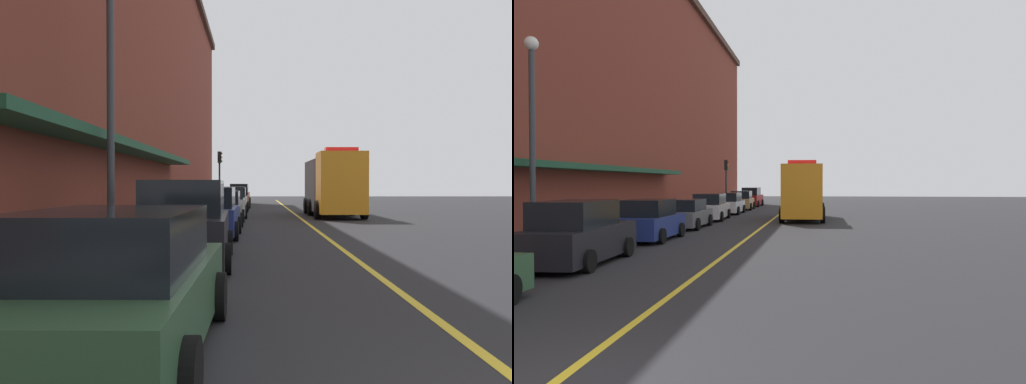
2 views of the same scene
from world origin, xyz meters
The scene contains 18 objects.
ground_plane centered at (0.00, 25.00, 0.00)m, with size 112.00×112.00×0.00m, color #232326.
sidewalk_left centered at (-6.20, 25.00, 0.07)m, with size 2.40×70.00×0.15m, color #9E9B93.
lane_center_stripe centered at (0.00, 25.00, 0.00)m, with size 0.16×70.00×0.01m, color gold.
brick_building_left centered at (-13.90, 24.00, 8.82)m, with size 14.16×64.00×17.62m.
parked_car_1 centered at (-4.03, 8.69, 0.89)m, with size 2.24×4.81×1.91m.
parked_car_2 centered at (-4.00, 14.85, 0.81)m, with size 2.07×4.26×1.73m.
parked_car_3 centered at (-4.01, 20.53, 0.73)m, with size 2.08×4.55×1.54m.
parked_car_4 centered at (-4.01, 26.19, 0.81)m, with size 2.25×4.81×1.72m.
parked_car_5 centered at (-3.91, 32.48, 0.77)m, with size 1.95×4.35×1.64m.
parked_car_6 centered at (-3.93, 38.37, 0.79)m, with size 2.18×4.31×1.68m.
parked_car_7 centered at (-3.93, 44.66, 0.89)m, with size 2.03×4.92×1.92m.
utility_truck centered at (2.03, 27.14, 1.80)m, with size 2.82×8.05×3.78m.
parking_meter_0 centered at (-5.35, 23.68, 1.06)m, with size 0.14×0.18×1.33m.
parking_meter_2 centered at (-5.35, 42.78, 1.06)m, with size 0.14×0.18×1.33m.
parking_meter_3 centered at (-5.35, 46.11, 1.06)m, with size 0.14×0.18×1.33m.
parking_meter_4 centered at (-5.35, 18.92, 1.06)m, with size 0.14×0.18×1.33m.
street_lamp_left centered at (-5.95, 9.48, 4.40)m, with size 0.44×0.44×6.94m.
traffic_light_near centered at (-5.29, 38.10, 3.16)m, with size 0.38×0.36×4.30m.
Camera 2 is at (3.25, -5.39, 2.46)m, focal length 34.66 mm.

